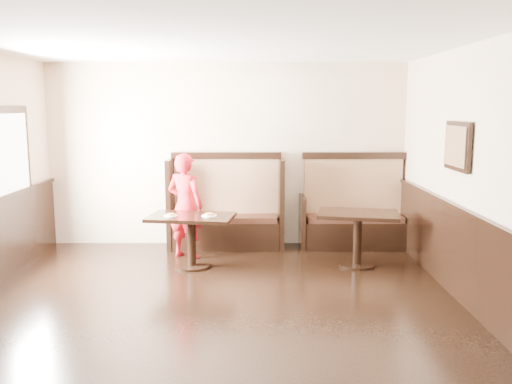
{
  "coord_description": "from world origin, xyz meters",
  "views": [
    {
      "loc": [
        0.45,
        -4.85,
        2.13
      ],
      "look_at": [
        0.45,
        2.35,
        1.0
      ],
      "focal_mm": 38.0,
      "sensor_mm": 36.0,
      "label": 1
    }
  ],
  "objects_px": {
    "booth_neighbor": "(353,216)",
    "child": "(185,206)",
    "table_neighbor": "(358,226)",
    "booth_main": "(226,213)",
    "table_main": "(191,228)"
  },
  "relations": [
    {
      "from": "table_neighbor",
      "to": "child",
      "type": "relative_size",
      "value": 0.78
    },
    {
      "from": "table_neighbor",
      "to": "child",
      "type": "xyz_separation_m",
      "value": [
        -2.37,
        0.43,
        0.2
      ]
    },
    {
      "from": "booth_main",
      "to": "table_neighbor",
      "type": "relative_size",
      "value": 1.49
    },
    {
      "from": "table_main",
      "to": "table_neighbor",
      "type": "xyz_separation_m",
      "value": [
        2.23,
        0.07,
        0.01
      ]
    },
    {
      "from": "booth_main",
      "to": "child",
      "type": "xyz_separation_m",
      "value": [
        -0.55,
        -0.6,
        0.22
      ]
    },
    {
      "from": "table_neighbor",
      "to": "child",
      "type": "distance_m",
      "value": 2.42
    },
    {
      "from": "booth_neighbor",
      "to": "table_neighbor",
      "type": "relative_size",
      "value": 1.41
    },
    {
      "from": "table_neighbor",
      "to": "booth_main",
      "type": "bearing_deg",
      "value": 161.76
    },
    {
      "from": "booth_main",
      "to": "child",
      "type": "relative_size",
      "value": 1.17
    },
    {
      "from": "booth_neighbor",
      "to": "table_neighbor",
      "type": "height_order",
      "value": "booth_neighbor"
    },
    {
      "from": "booth_main",
      "to": "table_main",
      "type": "distance_m",
      "value": 1.17
    },
    {
      "from": "booth_neighbor",
      "to": "child",
      "type": "distance_m",
      "value": 2.58
    },
    {
      "from": "table_main",
      "to": "table_neighbor",
      "type": "bearing_deg",
      "value": 10.16
    },
    {
      "from": "booth_main",
      "to": "table_main",
      "type": "height_order",
      "value": "booth_main"
    },
    {
      "from": "table_neighbor",
      "to": "child",
      "type": "bearing_deg",
      "value": -179.15
    }
  ]
}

